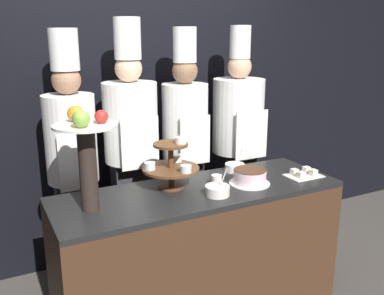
# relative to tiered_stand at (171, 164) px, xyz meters

# --- Properties ---
(wall_back) EXTENTS (10.00, 0.06, 2.80)m
(wall_back) POSITION_rel_tiered_stand_xyz_m (0.14, 0.90, 0.38)
(wall_back) COLOR black
(wall_back) RESTS_ON ground_plane
(buffet_counter) EXTENTS (1.85, 0.62, 0.86)m
(buffet_counter) POSITION_rel_tiered_stand_xyz_m (0.14, -0.11, -0.59)
(buffet_counter) COLOR #422819
(buffet_counter) RESTS_ON ground_plane
(tiered_stand) EXTENTS (0.36, 0.36, 0.33)m
(tiered_stand) POSITION_rel_tiered_stand_xyz_m (0.00, 0.00, 0.00)
(tiered_stand) COLOR brown
(tiered_stand) RESTS_ON buffet_counter
(fruit_pedestal) EXTENTS (0.35, 0.35, 0.58)m
(fruit_pedestal) POSITION_rel_tiered_stand_xyz_m (-0.55, -0.11, 0.20)
(fruit_pedestal) COLOR #2D231E
(fruit_pedestal) RESTS_ON buffet_counter
(cake_round) EXTENTS (0.27, 0.27, 0.10)m
(cake_round) POSITION_rel_tiered_stand_xyz_m (0.48, -0.17, -0.11)
(cake_round) COLOR white
(cake_round) RESTS_ON buffet_counter
(cup_white) EXTENTS (0.07, 0.07, 0.06)m
(cup_white) POSITION_rel_tiered_stand_xyz_m (0.29, -0.07, -0.13)
(cup_white) COLOR white
(cup_white) RESTS_ON buffet_counter
(cake_square_tray) EXTENTS (0.24, 0.17, 0.05)m
(cake_square_tray) POSITION_rel_tiered_stand_xyz_m (0.91, -0.21, -0.14)
(cake_square_tray) COLOR white
(cake_square_tray) RESTS_ON buffet_counter
(serving_bowl_near) EXTENTS (0.15, 0.15, 0.16)m
(serving_bowl_near) POSITION_rel_tiered_stand_xyz_m (0.19, -0.25, -0.13)
(serving_bowl_near) COLOR white
(serving_bowl_near) RESTS_ON buffet_counter
(serving_bowl_far) EXTENTS (0.14, 0.14, 0.16)m
(serving_bowl_far) POSITION_rel_tiered_stand_xyz_m (0.54, 0.09, -0.13)
(serving_bowl_far) COLOR white
(serving_bowl_far) RESTS_ON buffet_counter
(chef_left) EXTENTS (0.35, 0.35, 1.85)m
(chef_left) POSITION_rel_tiered_stand_xyz_m (-0.51, 0.52, -0.01)
(chef_left) COLOR #28282D
(chef_left) RESTS_ON ground_plane
(chef_center_left) EXTENTS (0.39, 0.39, 1.93)m
(chef_center_left) POSITION_rel_tiered_stand_xyz_m (-0.08, 0.52, 0.02)
(chef_center_left) COLOR #28282D
(chef_center_left) RESTS_ON ground_plane
(chef_center_right) EXTENTS (0.35, 0.35, 1.86)m
(chef_center_right) POSITION_rel_tiered_stand_xyz_m (0.35, 0.52, -0.00)
(chef_center_right) COLOR black
(chef_center_right) RESTS_ON ground_plane
(chef_right) EXTENTS (0.41, 0.41, 1.88)m
(chef_right) POSITION_rel_tiered_stand_xyz_m (0.83, 0.52, -0.02)
(chef_right) COLOR black
(chef_right) RESTS_ON ground_plane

